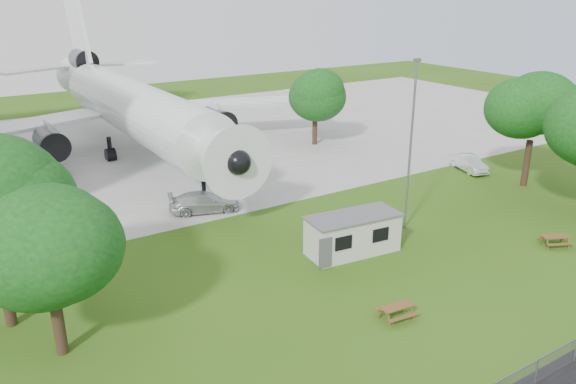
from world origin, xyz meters
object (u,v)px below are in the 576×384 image
airliner (131,104)px  picnic_west (396,318)px  site_cabin (353,234)px  picnic_east (554,246)px

airliner → picnic_west: 38.57m
site_cabin → picnic_west: 8.21m
site_cabin → picnic_west: size_ratio=3.82×
airliner → picnic_west: airliner is taller
site_cabin → picnic_east: size_ratio=3.82×
airliner → site_cabin: 31.26m
site_cabin → picnic_east: bearing=-29.0°
airliner → picnic_east: 41.24m
airliner → site_cabin: (4.53, -30.67, -3.96)m
site_cabin → picnic_west: (-3.06, -7.51, -1.31)m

